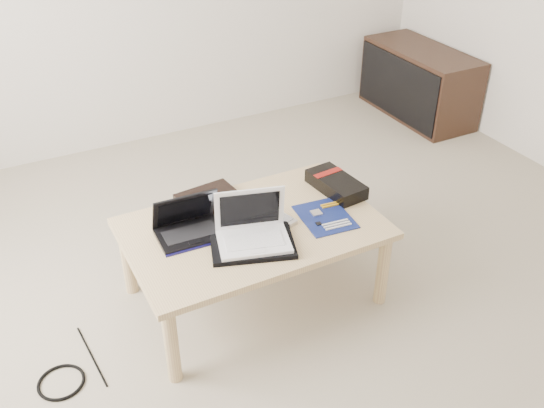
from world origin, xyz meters
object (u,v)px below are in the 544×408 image
gpu_box (336,184)px  coffee_table (253,235)px  media_cabinet (418,83)px  netbook (189,226)px  white_laptop (252,230)px

gpu_box → coffee_table: bearing=-170.0°
media_cabinet → gpu_box: media_cabinet is taller
coffee_table → netbook: size_ratio=3.87×
white_laptop → gpu_box: white_laptop is taller
coffee_table → white_laptop: white_laptop is taller
netbook → white_laptop: white_laptop is taller
netbook → gpu_box: netbook is taller
netbook → media_cabinet: bearing=28.3°
media_cabinet → white_laptop: white_laptop is taller
coffee_table → gpu_box: gpu_box is taller
media_cabinet → gpu_box: size_ratio=2.87×
media_cabinet → netbook: (-2.24, -1.20, 0.19)m
media_cabinet → netbook: bearing=-151.7°
coffee_table → media_cabinet: bearing=33.0°
coffee_table → white_laptop: bearing=-116.5°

